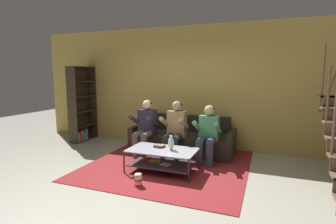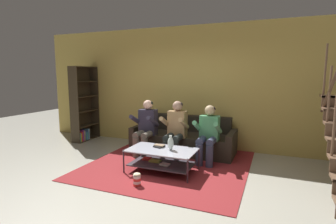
{
  "view_description": "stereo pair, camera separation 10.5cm",
  "coord_description": "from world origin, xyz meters",
  "px_view_note": "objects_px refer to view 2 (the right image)",
  "views": [
    {
      "loc": [
        1.8,
        -3.69,
        1.76
      ],
      "look_at": [
        0.03,
        0.91,
        1.05
      ],
      "focal_mm": 28.0,
      "sensor_mm": 36.0,
      "label": 1
    },
    {
      "loc": [
        1.9,
        -3.65,
        1.76
      ],
      "look_at": [
        0.03,
        0.91,
        1.05
      ],
      "focal_mm": 28.0,
      "sensor_mm": 36.0,
      "label": 2
    }
  ],
  "objects_px": {
    "couch": "(183,140)",
    "coffee_table": "(161,157)",
    "vase": "(171,143)",
    "person_seated_middle": "(176,128)",
    "bookshelf": "(83,109)",
    "person_seated_left": "(146,125)",
    "book_stack": "(159,146)",
    "person_seated_right": "(208,132)",
    "popcorn_tub": "(137,179)"
  },
  "relations": [
    {
      "from": "book_stack",
      "to": "couch",
      "type": "bearing_deg",
      "value": 86.75
    },
    {
      "from": "book_stack",
      "to": "popcorn_tub",
      "type": "bearing_deg",
      "value": -90.21
    },
    {
      "from": "person_seated_left",
      "to": "person_seated_middle",
      "type": "relative_size",
      "value": 1.0
    },
    {
      "from": "person_seated_right",
      "to": "coffee_table",
      "type": "height_order",
      "value": "person_seated_right"
    },
    {
      "from": "popcorn_tub",
      "to": "couch",
      "type": "bearing_deg",
      "value": 88.01
    },
    {
      "from": "vase",
      "to": "book_stack",
      "type": "relative_size",
      "value": 1.29
    },
    {
      "from": "person_seated_left",
      "to": "person_seated_right",
      "type": "distance_m",
      "value": 1.39
    },
    {
      "from": "couch",
      "to": "person_seated_right",
      "type": "distance_m",
      "value": 0.93
    },
    {
      "from": "bookshelf",
      "to": "couch",
      "type": "bearing_deg",
      "value": -0.59
    },
    {
      "from": "person_seated_right",
      "to": "coffee_table",
      "type": "relative_size",
      "value": 0.93
    },
    {
      "from": "person_seated_right",
      "to": "popcorn_tub",
      "type": "relative_size",
      "value": 5.32
    },
    {
      "from": "person_seated_middle",
      "to": "person_seated_right",
      "type": "relative_size",
      "value": 1.05
    },
    {
      "from": "coffee_table",
      "to": "popcorn_tub",
      "type": "xyz_separation_m",
      "value": [
        -0.1,
        -0.73,
        -0.17
      ]
    },
    {
      "from": "couch",
      "to": "coffee_table",
      "type": "bearing_deg",
      "value": -88.68
    },
    {
      "from": "couch",
      "to": "person_seated_left",
      "type": "distance_m",
      "value": 0.94
    },
    {
      "from": "coffee_table",
      "to": "bookshelf",
      "type": "xyz_separation_m",
      "value": [
        -2.89,
        1.35,
        0.55
      ]
    },
    {
      "from": "couch",
      "to": "vase",
      "type": "relative_size",
      "value": 8.74
    },
    {
      "from": "person_seated_left",
      "to": "person_seated_right",
      "type": "relative_size",
      "value": 1.05
    },
    {
      "from": "person_seated_middle",
      "to": "bookshelf",
      "type": "relative_size",
      "value": 0.61
    },
    {
      "from": "coffee_table",
      "to": "book_stack",
      "type": "xyz_separation_m",
      "value": [
        -0.1,
        0.12,
        0.16
      ]
    },
    {
      "from": "person_seated_middle",
      "to": "popcorn_tub",
      "type": "xyz_separation_m",
      "value": [
        -0.07,
        -1.54,
        -0.55
      ]
    },
    {
      "from": "person_seated_middle",
      "to": "vase",
      "type": "relative_size",
      "value": 4.56
    },
    {
      "from": "popcorn_tub",
      "to": "coffee_table",
      "type": "bearing_deg",
      "value": 82.08
    },
    {
      "from": "vase",
      "to": "coffee_table",
      "type": "bearing_deg",
      "value": -169.47
    },
    {
      "from": "couch",
      "to": "vase",
      "type": "distance_m",
      "value": 1.33
    },
    {
      "from": "couch",
      "to": "person_seated_middle",
      "type": "bearing_deg",
      "value": -90.0
    },
    {
      "from": "popcorn_tub",
      "to": "person_seated_left",
      "type": "bearing_deg",
      "value": 111.97
    },
    {
      "from": "person_seated_left",
      "to": "book_stack",
      "type": "distance_m",
      "value": 0.95
    },
    {
      "from": "person_seated_right",
      "to": "popcorn_tub",
      "type": "distance_m",
      "value": 1.79
    },
    {
      "from": "person_seated_left",
      "to": "couch",
      "type": "bearing_deg",
      "value": 36.53
    },
    {
      "from": "coffee_table",
      "to": "book_stack",
      "type": "distance_m",
      "value": 0.23
    },
    {
      "from": "vase",
      "to": "person_seated_left",
      "type": "bearing_deg",
      "value": 138.86
    },
    {
      "from": "person_seated_right",
      "to": "book_stack",
      "type": "relative_size",
      "value": 5.61
    },
    {
      "from": "person_seated_middle",
      "to": "bookshelf",
      "type": "height_order",
      "value": "bookshelf"
    },
    {
      "from": "book_stack",
      "to": "bookshelf",
      "type": "distance_m",
      "value": 3.07
    },
    {
      "from": "coffee_table",
      "to": "person_seated_right",
      "type": "bearing_deg",
      "value": 50.53
    },
    {
      "from": "couch",
      "to": "popcorn_tub",
      "type": "height_order",
      "value": "couch"
    },
    {
      "from": "book_stack",
      "to": "vase",
      "type": "bearing_deg",
      "value": -19.41
    },
    {
      "from": "couch",
      "to": "book_stack",
      "type": "distance_m",
      "value": 1.21
    },
    {
      "from": "person_seated_middle",
      "to": "popcorn_tub",
      "type": "height_order",
      "value": "person_seated_middle"
    },
    {
      "from": "person_seated_left",
      "to": "person_seated_right",
      "type": "height_order",
      "value": "person_seated_left"
    },
    {
      "from": "person_seated_middle",
      "to": "bookshelf",
      "type": "bearing_deg",
      "value": 169.25
    },
    {
      "from": "person_seated_left",
      "to": "popcorn_tub",
      "type": "bearing_deg",
      "value": -68.03
    },
    {
      "from": "couch",
      "to": "coffee_table",
      "type": "distance_m",
      "value": 1.32
    },
    {
      "from": "couch",
      "to": "book_stack",
      "type": "xyz_separation_m",
      "value": [
        -0.07,
        -1.2,
        0.16
      ]
    },
    {
      "from": "coffee_table",
      "to": "vase",
      "type": "relative_size",
      "value": 4.65
    },
    {
      "from": "bookshelf",
      "to": "book_stack",
      "type": "bearing_deg",
      "value": -23.75
    },
    {
      "from": "couch",
      "to": "bookshelf",
      "type": "bearing_deg",
      "value": 179.41
    },
    {
      "from": "person_seated_left",
      "to": "coffee_table",
      "type": "distance_m",
      "value": 1.15
    },
    {
      "from": "bookshelf",
      "to": "popcorn_tub",
      "type": "bearing_deg",
      "value": -36.8
    }
  ]
}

